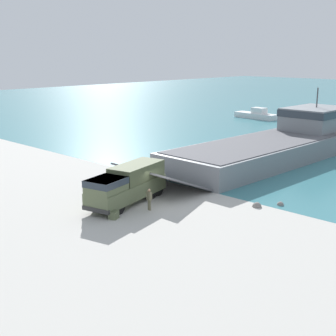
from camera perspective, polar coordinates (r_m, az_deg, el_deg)
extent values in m
plane|color=#B7B5AD|center=(36.98, -0.09, -4.20)|extent=(240.00, 240.00, 0.00)
cube|color=gray|center=(52.71, 12.41, 2.17)|extent=(9.12, 28.63, 2.22)
cube|color=#56565B|center=(52.50, 12.48, 3.40)|extent=(8.42, 27.48, 0.08)
cube|color=gray|center=(60.65, 17.56, 5.74)|extent=(6.09, 8.10, 2.79)
cube|color=#28333D|center=(60.55, 17.62, 6.52)|extent=(6.26, 8.19, 0.84)
cylinder|color=#3F3F42|center=(60.37, 17.74, 8.18)|extent=(0.16, 0.16, 2.40)
cube|color=#56565B|center=(39.87, -0.82, -1.09)|extent=(7.29, 5.45, 2.21)
cube|color=#566042|center=(36.59, -5.00, -2.76)|extent=(4.02, 8.19, 1.18)
cube|color=#566042|center=(34.30, -7.56, -2.09)|extent=(2.71, 3.10, 0.97)
cube|color=#28333D|center=(34.23, -7.57, -1.70)|extent=(2.79, 3.14, 0.48)
cube|color=#495236|center=(37.32, -3.85, -0.45)|extent=(3.28, 5.37, 1.27)
cube|color=#2D2D2D|center=(33.81, -8.79, -5.05)|extent=(2.35, 0.76, 0.32)
cylinder|color=black|center=(34.30, -6.11, -4.54)|extent=(0.71, 1.42, 1.36)
cylinder|color=black|center=(35.38, -8.51, -4.04)|extent=(0.71, 1.42, 1.36)
cylinder|color=black|center=(37.69, -2.18, -2.78)|extent=(0.71, 1.42, 1.36)
cylinder|color=black|center=(38.68, -4.48, -2.38)|extent=(0.71, 1.42, 1.36)
cylinder|color=black|center=(38.58, -1.30, -2.38)|extent=(0.71, 1.42, 1.36)
cylinder|color=black|center=(39.55, -3.56, -2.00)|extent=(0.71, 1.42, 1.36)
cylinder|color=#6B664C|center=(35.01, -2.21, -4.56)|extent=(0.14, 0.14, 0.80)
cylinder|color=#6B664C|center=(35.16, -2.37, -4.48)|extent=(0.14, 0.14, 0.80)
cube|color=#6B664C|center=(34.86, -2.30, -3.40)|extent=(0.48, 0.33, 0.64)
sphere|color=tan|center=(34.74, -2.31, -2.73)|extent=(0.22, 0.22, 0.22)
cube|color=white|center=(86.80, 10.68, 6.29)|extent=(8.50, 3.05, 0.94)
cube|color=silver|center=(86.31, 11.04, 6.89)|extent=(2.62, 1.87, 1.03)
cylinder|color=#333338|center=(45.91, -5.98, -0.26)|extent=(0.30, 0.30, 0.67)
sphere|color=#333338|center=(45.81, -6.00, 0.25)|extent=(0.34, 0.34, 0.34)
cube|color=#566042|center=(33.54, -6.63, -5.70)|extent=(0.76, 0.83, 0.56)
sphere|color=gray|center=(36.56, 10.77, -4.66)|extent=(0.71, 0.71, 0.71)
sphere|color=gray|center=(37.36, 13.53, -4.41)|extent=(0.54, 0.54, 0.54)
sphere|color=#66605B|center=(45.84, -4.02, -0.68)|extent=(1.34, 1.34, 1.34)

